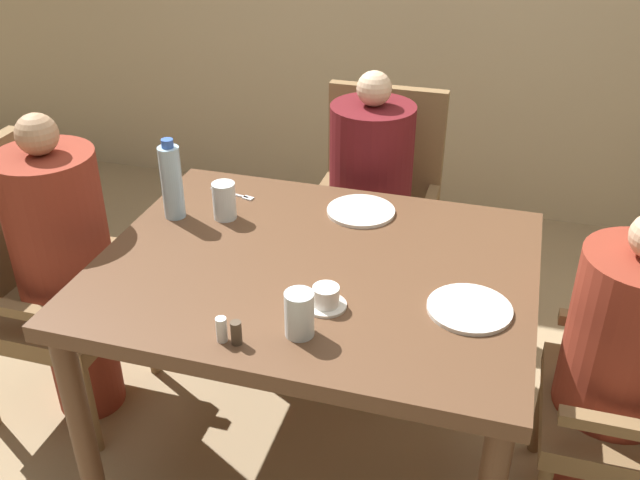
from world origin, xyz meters
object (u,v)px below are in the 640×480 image
(plate_main_left, at_px, (361,211))
(plate_main_right, at_px, (469,309))
(chair_far_side, at_px, (377,204))
(glass_tall_mid, at_px, (224,201))
(diner_in_far_chair, at_px, (369,207))
(water_bottle, at_px, (172,181))
(chair_left_side, at_px, (32,279))
(glass_tall_near, at_px, (299,314))
(diner_in_left_chair, at_px, (66,270))
(teacup_with_saucer, at_px, (326,298))
(diner_in_right_chair, at_px, (616,376))

(plate_main_left, xyz_separation_m, plate_main_right, (0.41, -0.46, 0.00))
(chair_far_side, xyz_separation_m, glass_tall_mid, (-0.36, -0.71, 0.31))
(diner_in_far_chair, height_order, water_bottle, diner_in_far_chair)
(chair_left_side, distance_m, chair_far_side, 1.36)
(water_bottle, distance_m, glass_tall_near, 0.76)
(chair_left_side, relative_size, plate_main_right, 4.31)
(glass_tall_near, bearing_deg, diner_in_left_chair, 160.42)
(chair_left_side, height_order, glass_tall_near, chair_left_side)
(diner_in_far_chair, bearing_deg, glass_tall_mid, -122.82)
(diner_in_far_chair, xyz_separation_m, plate_main_left, (0.06, -0.41, 0.20))
(teacup_with_saucer, bearing_deg, diner_in_far_chair, 95.42)
(chair_left_side, xyz_separation_m, water_bottle, (0.50, 0.15, 0.38))
(chair_far_side, xyz_separation_m, diner_in_right_chair, (0.88, -0.90, 0.03))
(glass_tall_near, xyz_separation_m, glass_tall_mid, (-0.42, 0.52, 0.00))
(chair_far_side, height_order, diner_in_far_chair, diner_in_far_chair)
(diner_in_right_chair, height_order, glass_tall_mid, diner_in_right_chair)
(chair_far_side, relative_size, teacup_with_saucer, 8.67)
(diner_in_right_chair, distance_m, plate_main_right, 0.49)
(teacup_with_saucer, xyz_separation_m, glass_tall_near, (-0.03, -0.13, 0.04))
(teacup_with_saucer, bearing_deg, glass_tall_mid, 139.53)
(water_bottle, relative_size, glass_tall_mid, 2.18)
(diner_in_left_chair, relative_size, diner_in_right_chair, 1.07)
(diner_in_left_chair, height_order, glass_tall_mid, diner_in_left_chair)
(plate_main_left, xyz_separation_m, glass_tall_mid, (-0.42, -0.16, 0.06))
(diner_in_far_chair, xyz_separation_m, water_bottle, (-0.53, -0.60, 0.32))
(diner_in_left_chair, bearing_deg, diner_in_far_chair, 40.39)
(chair_left_side, height_order, diner_in_right_chair, diner_in_right_chair)
(plate_main_left, height_order, glass_tall_near, glass_tall_near)
(plate_main_left, bearing_deg, glass_tall_near, -89.78)
(chair_far_side, bearing_deg, plate_main_right, -65.39)
(diner_in_left_chair, bearing_deg, diner_in_right_chair, 0.00)
(chair_far_side, distance_m, glass_tall_mid, 0.86)
(glass_tall_mid, bearing_deg, teacup_with_saucer, -40.47)
(chair_left_side, xyz_separation_m, diner_in_far_chair, (1.03, 0.75, 0.06))
(teacup_with_saucer, distance_m, glass_tall_mid, 0.60)
(plate_main_right, xyz_separation_m, glass_tall_near, (-0.40, -0.22, 0.06))
(chair_left_side, bearing_deg, chair_far_side, 41.09)
(diner_in_right_chair, distance_m, plate_main_left, 0.92)
(glass_tall_mid, bearing_deg, chair_left_side, -164.37)
(plate_main_right, bearing_deg, glass_tall_near, -151.20)
(diner_in_left_chair, distance_m, diner_in_right_chair, 1.76)
(plate_main_left, xyz_separation_m, glass_tall_near, (0.00, -0.68, 0.06))
(diner_in_far_chair, relative_size, diner_in_right_chair, 1.06)
(diner_in_left_chair, height_order, plate_main_left, diner_in_left_chair)
(chair_far_side, height_order, glass_tall_mid, chair_far_side)
(water_bottle, bearing_deg, plate_main_left, 18.48)
(diner_in_left_chair, xyz_separation_m, teacup_with_saucer, (0.97, -0.20, 0.21))
(water_bottle, relative_size, glass_tall_near, 2.18)
(plate_main_left, relative_size, teacup_with_saucer, 2.01)
(diner_in_left_chair, height_order, glass_tall_near, diner_in_left_chair)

